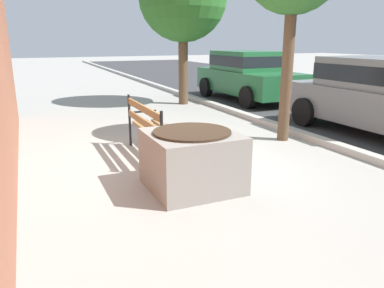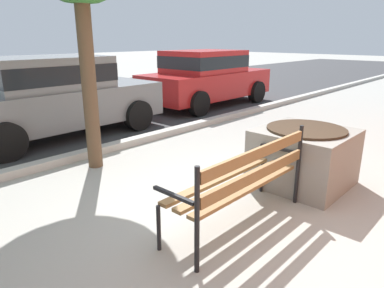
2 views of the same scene
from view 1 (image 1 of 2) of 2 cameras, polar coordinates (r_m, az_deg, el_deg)
ground_plane at (r=6.20m, az=-2.93°, el=-2.23°), size 80.00×80.00×0.00m
curb_stone at (r=7.67m, az=17.72°, el=0.99°), size 60.00×0.20×0.12m
park_bench at (r=6.15m, az=-5.97°, el=2.80°), size 1.80×0.54×0.95m
concrete_planter at (r=4.88m, az=0.00°, el=-2.42°), size 1.12×1.12×0.78m
parked_car_green at (r=12.39m, az=8.46°, el=10.55°), size 4.11×1.95×1.56m
parked_car_grey at (r=8.55m, az=27.07°, el=6.81°), size 4.11×1.95×1.56m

